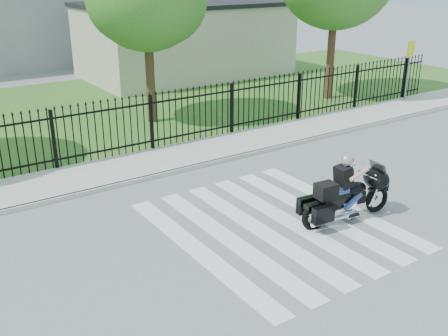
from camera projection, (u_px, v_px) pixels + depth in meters
ground at (274, 226)px, 11.74m from camera, size 120.00×120.00×0.00m
crosswalk at (274, 225)px, 11.73m from camera, size 5.00×5.50×0.01m
sidewalk at (168, 159)px, 15.58m from camera, size 40.00×2.00×0.12m
curb at (185, 169)px, 14.80m from camera, size 40.00×0.12×0.12m
grass_strip at (85, 110)px, 21.00m from camera, size 40.00×12.00×0.02m
iron_fence at (152, 124)px, 16.04m from camera, size 26.00×0.04×1.80m
building_low at (185, 41)px, 27.11m from camera, size 10.00×6.00×3.50m
building_low_roof at (184, 4)px, 26.43m from camera, size 10.20×6.20×0.20m
motorcycle_rider at (346, 193)px, 11.74m from camera, size 2.48×0.92×1.64m
traffic_sign at (410, 58)px, 21.56m from camera, size 0.53×0.14×2.44m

